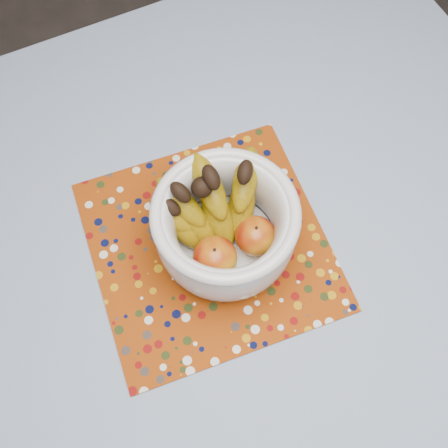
% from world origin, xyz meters
% --- Properties ---
extents(table, '(1.20, 1.20, 0.75)m').
position_xyz_m(table, '(0.00, 0.00, 0.67)').
color(table, brown).
rests_on(table, ground).
extents(tablecloth, '(1.32, 1.32, 0.01)m').
position_xyz_m(tablecloth, '(0.00, 0.00, 0.76)').
color(tablecloth, slate).
rests_on(tablecloth, table).
extents(placemat, '(0.44, 0.44, 0.00)m').
position_xyz_m(placemat, '(-0.04, 0.08, 0.76)').
color(placemat, '#812F07').
rests_on(placemat, tablecloth).
extents(fruit_bowl, '(0.28, 0.24, 0.18)m').
position_xyz_m(fruit_bowl, '(-0.02, 0.08, 0.84)').
color(fruit_bowl, silver).
rests_on(fruit_bowl, placemat).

